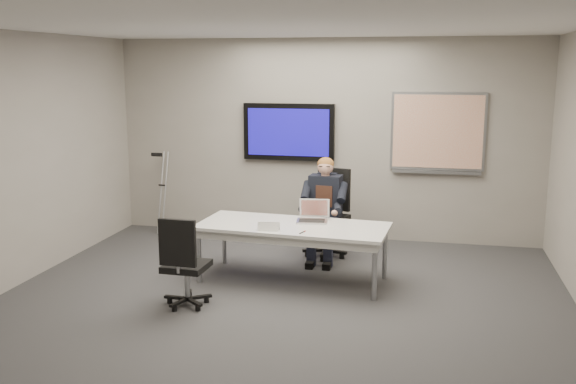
% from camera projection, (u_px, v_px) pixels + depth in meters
% --- Properties ---
extents(floor, '(6.00, 6.00, 0.02)m').
position_uv_depth(floor, '(274.00, 312.00, 6.40)').
color(floor, '#353638').
rests_on(floor, ground).
extents(ceiling, '(6.00, 6.00, 0.02)m').
position_uv_depth(ceiling, '(273.00, 24.00, 5.86)').
color(ceiling, white).
rests_on(ceiling, wall_back).
extents(wall_back, '(6.00, 0.02, 2.80)m').
position_uv_depth(wall_back, '(324.00, 140.00, 9.00)').
color(wall_back, gray).
rests_on(wall_back, ground).
extents(wall_front, '(6.00, 0.02, 2.80)m').
position_uv_depth(wall_front, '(133.00, 271.00, 3.26)').
color(wall_front, gray).
rests_on(wall_front, ground).
extents(conference_table, '(2.19, 1.04, 0.66)m').
position_uv_depth(conference_table, '(293.00, 231.00, 7.25)').
color(conference_table, white).
rests_on(conference_table, ground).
extents(tv_display, '(1.30, 0.09, 0.80)m').
position_uv_depth(tv_display, '(289.00, 132.00, 9.04)').
color(tv_display, black).
rests_on(tv_display, wall_back).
extents(whiteboard, '(1.25, 0.08, 1.10)m').
position_uv_depth(whiteboard, '(438.00, 133.00, 8.62)').
color(whiteboard, '#94979C').
rests_on(whiteboard, wall_back).
extents(office_chair_far, '(0.67, 0.67, 1.12)m').
position_uv_depth(office_chair_far, '(327.00, 229.00, 8.28)').
color(office_chair_far, black).
rests_on(office_chair_far, ground).
extents(office_chair_near, '(0.47, 0.47, 0.95)m').
position_uv_depth(office_chair_near, '(185.00, 279.00, 6.51)').
color(office_chair_near, black).
rests_on(office_chair_near, ground).
extents(seated_person, '(0.42, 0.72, 1.30)m').
position_uv_depth(seated_person, '(323.00, 220.00, 8.01)').
color(seated_person, '#1F2233').
rests_on(seated_person, office_chair_far).
extents(crutch, '(0.45, 0.74, 1.29)m').
position_uv_depth(crutch, '(163.00, 191.00, 9.42)').
color(crutch, '#ABAEB3').
rests_on(crutch, ground).
extents(laptop, '(0.37, 0.36, 0.25)m').
position_uv_depth(laptop, '(313.00, 216.00, 7.41)').
color(laptop, silver).
rests_on(laptop, conference_table).
extents(name_tent, '(0.24, 0.09, 0.09)m').
position_uv_depth(name_tent, '(269.00, 226.00, 6.98)').
color(name_tent, white).
rests_on(name_tent, conference_table).
extents(pen, '(0.05, 0.13, 0.01)m').
position_uv_depth(pen, '(302.00, 232.00, 6.89)').
color(pen, black).
rests_on(pen, conference_table).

